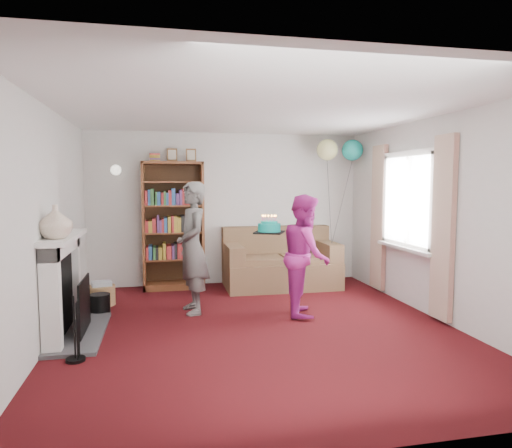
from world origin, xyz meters
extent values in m
plane|color=#360810|center=(0.00, 0.00, 0.00)|extent=(5.00, 5.00, 0.00)
cube|color=silver|center=(0.00, 2.51, 1.25)|extent=(4.50, 0.02, 2.50)
cube|color=silver|center=(-2.26, 0.00, 1.25)|extent=(0.02, 5.00, 2.50)
cube|color=silver|center=(2.26, 0.00, 1.25)|extent=(0.02, 5.00, 2.50)
cube|color=white|center=(0.00, 0.00, 2.50)|extent=(4.50, 5.00, 0.01)
cube|color=#3F3F42|center=(-2.00, 0.20, 0.02)|extent=(0.55, 1.40, 0.04)
cube|color=white|center=(-2.15, -0.35, 0.53)|extent=(0.18, 0.14, 1.06)
cube|color=white|center=(-2.15, 0.75, 0.53)|extent=(0.18, 0.14, 1.06)
cube|color=white|center=(-2.15, 0.20, 1.00)|extent=(0.18, 1.24, 0.16)
cube|color=white|center=(-2.12, 0.20, 1.10)|extent=(0.28, 1.35, 0.05)
cube|color=black|center=(-2.17, 0.20, 0.48)|extent=(0.10, 0.80, 0.86)
cube|color=black|center=(-1.93, 0.20, 0.33)|extent=(0.02, 0.70, 0.60)
cylinder|color=black|center=(-1.90, -0.58, 0.32)|extent=(0.18, 0.18, 0.64)
cylinder|color=black|center=(-1.87, 1.00, 0.13)|extent=(0.26, 0.26, 0.26)
cube|color=white|center=(2.21, 0.60, 2.08)|extent=(0.08, 1.30, 0.08)
cube|color=white|center=(2.21, 0.60, 0.82)|extent=(0.08, 1.30, 0.08)
cube|color=white|center=(2.24, 0.60, 1.45)|extent=(0.01, 1.15, 1.20)
cube|color=white|center=(2.18, 0.60, 0.79)|extent=(0.14, 1.32, 0.04)
cube|color=#BDAB8F|center=(2.20, -0.22, 1.15)|extent=(0.07, 0.38, 2.20)
cube|color=#BDAB8F|center=(2.20, 1.42, 1.15)|extent=(0.07, 0.38, 2.20)
cylinder|color=gold|center=(-1.75, 2.45, 1.90)|extent=(0.04, 0.12, 0.04)
sphere|color=white|center=(-1.75, 2.36, 1.88)|extent=(0.16, 0.16, 0.16)
cube|color=#472B14|center=(-0.89, 2.46, 1.01)|extent=(0.95, 0.04, 2.01)
cube|color=brown|center=(-1.35, 2.27, 1.01)|extent=(0.04, 0.42, 2.01)
cube|color=brown|center=(-0.43, 2.27, 1.01)|extent=(0.04, 0.42, 2.01)
cube|color=brown|center=(-0.89, 2.27, 1.99)|extent=(0.95, 0.42, 0.04)
cube|color=brown|center=(-0.89, 2.27, 0.05)|extent=(0.95, 0.42, 0.10)
cube|color=brown|center=(-0.89, 2.27, 0.48)|extent=(0.87, 0.38, 0.03)
cube|color=brown|center=(-0.89, 2.27, 0.90)|extent=(0.87, 0.38, 0.02)
cube|color=brown|center=(-0.89, 2.27, 1.32)|extent=(0.87, 0.38, 0.02)
cube|color=brown|center=(-0.89, 2.27, 1.69)|extent=(0.87, 0.38, 0.02)
cube|color=maroon|center=(-1.16, 2.25, 2.07)|extent=(0.16, 0.22, 0.12)
cube|color=brown|center=(-0.89, 2.32, 2.12)|extent=(0.16, 0.02, 0.20)
cube|color=brown|center=(-0.59, 2.32, 2.12)|extent=(0.16, 0.02, 0.20)
cube|color=brown|center=(0.81, 2.00, 0.21)|extent=(1.80, 0.95, 0.42)
cube|color=brown|center=(0.81, 2.36, 0.58)|extent=(1.80, 0.24, 0.74)
cube|color=brown|center=(0.02, 2.00, 0.42)|extent=(0.24, 0.90, 0.58)
cube|color=brown|center=(1.59, 2.00, 0.42)|extent=(0.24, 0.90, 0.58)
cube|color=brown|center=(0.40, 1.92, 0.46)|extent=(0.76, 0.65, 0.12)
cube|color=brown|center=(1.21, 1.92, 0.46)|extent=(0.76, 0.65, 0.12)
cylinder|color=olive|center=(-1.90, 1.44, 0.14)|extent=(0.36, 0.36, 0.27)
cube|color=beige|center=(-1.90, 1.44, 0.30)|extent=(0.25, 0.20, 0.06)
imported|color=black|center=(-0.69, 0.84, 0.85)|extent=(0.50, 0.68, 1.70)
imported|color=#B22385|center=(0.72, 0.47, 0.77)|extent=(0.75, 0.87, 1.54)
cube|color=black|center=(0.23, 0.41, 1.08)|extent=(0.34, 0.34, 0.02)
cylinder|color=#0C8E7F|center=(0.23, 0.41, 1.14)|extent=(0.28, 0.28, 0.10)
cylinder|color=#0C8E7F|center=(0.23, 0.41, 1.20)|extent=(0.21, 0.21, 0.04)
cylinder|color=pink|center=(0.31, 0.41, 1.23)|extent=(0.01, 0.01, 0.09)
sphere|color=orange|center=(0.31, 0.41, 1.28)|extent=(0.02, 0.02, 0.02)
cylinder|color=pink|center=(0.30, 0.45, 1.23)|extent=(0.01, 0.01, 0.09)
sphere|color=orange|center=(0.30, 0.45, 1.28)|extent=(0.02, 0.02, 0.02)
cylinder|color=pink|center=(0.27, 0.48, 1.23)|extent=(0.01, 0.01, 0.09)
sphere|color=orange|center=(0.27, 0.48, 1.28)|extent=(0.02, 0.02, 0.02)
cylinder|color=pink|center=(0.24, 0.49, 1.23)|extent=(0.01, 0.01, 0.09)
sphere|color=orange|center=(0.24, 0.49, 1.28)|extent=(0.02, 0.02, 0.02)
cylinder|color=pink|center=(0.20, 0.49, 1.23)|extent=(0.01, 0.01, 0.09)
sphere|color=orange|center=(0.20, 0.49, 1.28)|extent=(0.02, 0.02, 0.02)
cylinder|color=pink|center=(0.16, 0.47, 1.23)|extent=(0.01, 0.01, 0.09)
sphere|color=orange|center=(0.16, 0.47, 1.28)|extent=(0.02, 0.02, 0.02)
cylinder|color=pink|center=(0.14, 0.43, 1.23)|extent=(0.01, 0.01, 0.09)
sphere|color=orange|center=(0.14, 0.43, 1.28)|extent=(0.02, 0.02, 0.02)
cylinder|color=pink|center=(0.14, 0.39, 1.23)|extent=(0.01, 0.01, 0.09)
sphere|color=orange|center=(0.14, 0.39, 1.28)|extent=(0.02, 0.02, 0.02)
cylinder|color=pink|center=(0.16, 0.35, 1.23)|extent=(0.01, 0.01, 0.09)
sphere|color=orange|center=(0.16, 0.35, 1.28)|extent=(0.02, 0.02, 0.02)
cylinder|color=pink|center=(0.20, 0.33, 1.23)|extent=(0.01, 0.01, 0.09)
sphere|color=orange|center=(0.20, 0.33, 1.28)|extent=(0.02, 0.02, 0.02)
cylinder|color=pink|center=(0.24, 0.33, 1.23)|extent=(0.01, 0.01, 0.09)
sphere|color=orange|center=(0.24, 0.33, 1.28)|extent=(0.02, 0.02, 0.02)
cylinder|color=pink|center=(0.27, 0.34, 1.23)|extent=(0.01, 0.01, 0.09)
sphere|color=orange|center=(0.27, 0.34, 1.28)|extent=(0.02, 0.02, 0.02)
cylinder|color=pink|center=(0.30, 0.37, 1.23)|extent=(0.01, 0.01, 0.09)
sphere|color=orange|center=(0.30, 0.37, 1.28)|extent=(0.02, 0.02, 0.02)
sphere|color=#3F3F3F|center=(1.59, 1.80, 0.69)|extent=(0.02, 0.02, 0.02)
sphere|color=teal|center=(2.05, 2.11, 2.22)|extent=(0.35, 0.35, 0.35)
sphere|color=#E1E28A|center=(1.61, 2.11, 2.22)|extent=(0.35, 0.35, 0.35)
imported|color=beige|center=(-2.12, -0.15, 1.30)|extent=(0.41, 0.41, 0.34)
camera|label=1|loc=(-1.08, -5.03, 1.69)|focal=32.00mm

